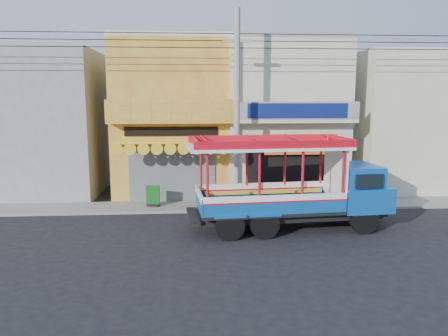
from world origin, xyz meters
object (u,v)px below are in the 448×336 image
Objects in this scene: songthaew_truck at (304,185)px; utility_pole at (240,101)px; green_sign at (153,198)px; potted_plant_c at (360,191)px; potted_plant_b at (298,196)px; potted_plant_a at (277,193)px.

utility_pole is at bearing 127.30° from songthaew_truck.
utility_pole reaches higher than green_sign.
songthaew_truck is 7.77× the size of potted_plant_c.
utility_pole is 28.26× the size of green_sign.
potted_plant_c reaches higher than green_sign.
utility_pole is 27.88× the size of potted_plant_b.
songthaew_truck is at bearing -29.60° from green_sign.
potted_plant_a is at bearing 4.68° from green_sign.
potted_plant_a is (-0.29, 4.04, -1.22)m from songthaew_truck.
potted_plant_a is at bearing -92.03° from potted_plant_c.
utility_pole is 27.18× the size of potted_plant_c.
green_sign is 1.17× the size of potted_plant_a.
utility_pole is 5.21m from potted_plant_b.
potted_plant_a is 0.82× the size of potted_plant_c.
utility_pole is at bearing 157.79° from potted_plant_a.
utility_pole is 5.02m from potted_plant_a.
utility_pole is 33.15× the size of potted_plant_a.
green_sign is at bearing 171.18° from utility_pole.
potted_plant_c is at bearing 8.33° from utility_pole.
utility_pole is at bearing 53.90° from potted_plant_b.
songthaew_truck is at bearing -137.94° from potted_plant_a.
potted_plant_a is at bearing 94.07° from songthaew_truck.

